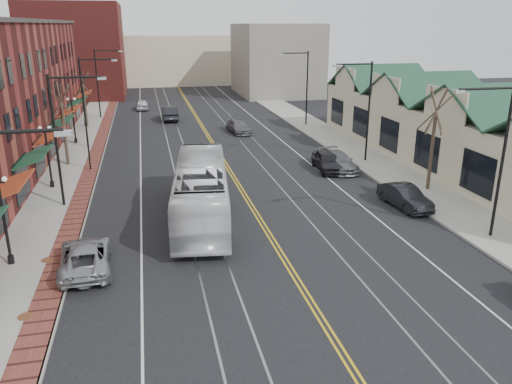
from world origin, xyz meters
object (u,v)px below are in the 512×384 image
parked_car_b (405,197)px  parked_car_d (328,161)px  parked_suv (85,257)px  parked_car_c (338,161)px  transit_bus (201,191)px

parked_car_b → parked_car_d: (-1.80, 8.87, 0.07)m
parked_suv → parked_car_d: bearing=-145.1°
parked_car_c → parked_suv: bearing=-144.9°
parked_car_d → parked_car_c: bearing=0.9°
parked_suv → parked_car_d: parked_car_d is taller
transit_bus → parked_car_d: bearing=-136.4°
parked_car_b → parked_car_d: bearing=95.2°
parked_suv → parked_car_c: 22.08m
transit_bus → parked_car_c: size_ratio=2.54×
transit_bus → parked_car_c: 14.09m
parked_suv → parked_car_c: size_ratio=1.00×
transit_bus → parked_suv: size_ratio=2.54×
parked_car_c → transit_bus: bearing=-147.5°
parked_suv → parked_car_c: bearing=-146.6°
parked_suv → parked_car_b: 19.13m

